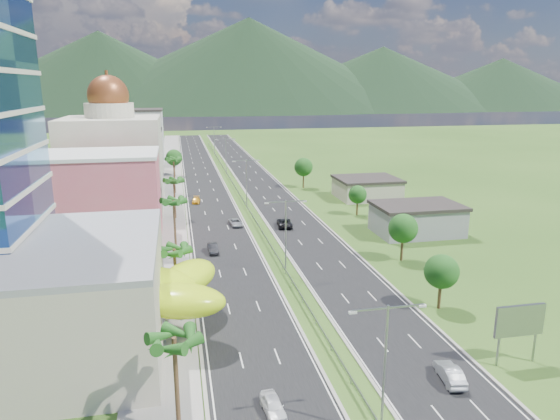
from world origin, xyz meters
TOP-DOWN VIEW (x-y plane):
  - ground at (0.00, 0.00)m, footprint 500.00×500.00m
  - road_left at (-7.50, 90.00)m, footprint 11.00×260.00m
  - road_right at (7.50, 90.00)m, footprint 11.00×260.00m
  - sidewalk_left at (-17.00, 90.00)m, footprint 7.00×260.00m
  - median_guardrail at (0.00, 71.99)m, footprint 0.10×216.06m
  - streetlight_median_a at (0.00, -25.00)m, footprint 6.04×0.25m
  - streetlight_median_b at (0.00, 10.00)m, footprint 6.04×0.25m
  - streetlight_median_c at (0.00, 50.00)m, footprint 6.04×0.25m
  - streetlight_median_d at (0.00, 95.00)m, footprint 6.04×0.25m
  - streetlight_median_e at (0.00, 140.00)m, footprint 6.04×0.25m
  - mall_podium at (-32.00, -6.00)m, footprint 30.00×24.00m
  - lime_canopy at (-20.00, -4.00)m, footprint 18.00×15.00m
  - pink_shophouse at (-28.00, 32.00)m, footprint 20.00×15.00m
  - domed_building at (-28.00, 55.00)m, footprint 20.00×20.00m
  - midrise_grey at (-27.00, 80.00)m, footprint 16.00×15.00m
  - midrise_beige at (-27.00, 102.00)m, footprint 16.00×15.00m
  - midrise_white at (-27.00, 125.00)m, footprint 16.00×15.00m
  - billboard at (17.00, -18.00)m, footprint 5.20×0.35m
  - shed_near at (28.00, 25.00)m, footprint 15.00×10.00m
  - shed_far at (30.00, 55.00)m, footprint 14.00×12.00m
  - palm_tree_a at (-15.50, -22.00)m, footprint 3.60×3.60m
  - palm_tree_b at (-15.50, 2.00)m, footprint 3.60×3.60m
  - palm_tree_c at (-15.50, 22.00)m, footprint 3.60×3.60m
  - palm_tree_d at (-15.50, 45.00)m, footprint 3.60×3.60m
  - palm_tree_e at (-15.50, 70.00)m, footprint 3.60×3.60m
  - leafy_tree_lfar at (-15.50, 95.00)m, footprint 4.90×4.90m
  - leafy_tree_ra at (16.00, -5.00)m, footprint 4.20×4.20m
  - leafy_tree_rb at (19.00, 12.00)m, footprint 4.55×4.55m
  - leafy_tree_rc at (22.00, 40.00)m, footprint 3.85×3.85m
  - leafy_tree_rd at (18.00, 70.00)m, footprint 4.90×4.90m
  - mountain_ridge at (60.00, 450.00)m, footprint 860.00×140.00m
  - car_white_near_left at (-7.80, -20.72)m, footprint 1.94×4.10m
  - car_dark_left at (-9.61, 21.64)m, footprint 1.64×4.38m
  - car_silver_mid_left at (-4.08, 36.81)m, footprint 2.71×4.88m
  - car_yellow_far_left at (-10.75, 58.00)m, footprint 2.19×4.47m
  - car_silver_right at (9.10, -19.47)m, footprint 2.27×4.76m
  - car_dark_far_right at (5.10, 34.29)m, footprint 3.27×6.05m
  - motorcycle at (-12.22, 7.52)m, footprint 0.84×1.99m

SIDE VIEW (x-z plane):
  - ground at x=0.00m, z-range 0.00..0.00m
  - mountain_ridge at x=60.00m, z-range -45.00..45.00m
  - road_left at x=-7.50m, z-range 0.00..0.04m
  - road_right at x=7.50m, z-range 0.00..0.04m
  - sidewalk_left at x=-17.00m, z-range 0.00..0.12m
  - median_guardrail at x=0.00m, z-range 0.24..1.00m
  - motorcycle at x=-12.22m, z-range 0.04..1.28m
  - car_yellow_far_left at x=-10.75m, z-range 0.04..1.29m
  - car_silver_mid_left at x=-4.08m, z-range 0.04..1.33m
  - car_white_near_left at x=-7.80m, z-range 0.04..1.39m
  - car_dark_left at x=-9.61m, z-range 0.04..1.47m
  - car_silver_right at x=9.10m, z-range 0.04..1.55m
  - car_dark_far_right at x=5.10m, z-range 0.04..1.65m
  - shed_far at x=30.00m, z-range 0.00..4.40m
  - shed_near at x=28.00m, z-range 0.00..5.00m
  - leafy_tree_rc at x=22.00m, z-range 1.21..7.54m
  - billboard at x=17.00m, z-range 1.32..7.52m
  - leafy_tree_ra at x=16.00m, z-range 1.33..8.23m
  - lime_canopy at x=-20.00m, z-range 1.29..8.69m
  - leafy_tree_rb at x=19.00m, z-range 1.44..8.92m
  - mall_podium at x=-32.00m, z-range 0.00..11.00m
  - leafy_tree_lfar at x=-15.50m, z-range 1.55..9.60m
  - leafy_tree_rd at x=18.00m, z-range 1.55..9.60m
  - midrise_beige at x=-27.00m, z-range 0.00..13.00m
  - streetlight_median_a at x=0.00m, z-range 1.25..12.25m
  - streetlight_median_b at x=0.00m, z-range 1.25..12.25m
  - streetlight_median_c at x=0.00m, z-range 1.25..12.25m
  - streetlight_median_d at x=0.00m, z-range 1.25..12.25m
  - streetlight_median_e at x=0.00m, z-range 1.25..12.25m
  - palm_tree_b at x=-15.50m, z-range 3.01..11.11m
  - pink_shophouse at x=-28.00m, z-range 0.00..15.00m
  - palm_tree_d at x=-15.50m, z-range 3.24..11.84m
  - midrise_grey at x=-27.00m, z-range 0.00..16.00m
  - palm_tree_a at x=-15.50m, z-range 3.47..12.57m
  - palm_tree_e at x=-15.50m, z-range 3.61..13.01m
  - palm_tree_c at x=-15.50m, z-range 3.70..13.30m
  - midrise_white at x=-27.00m, z-range 0.00..18.00m
  - domed_building at x=-28.00m, z-range -3.00..25.70m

